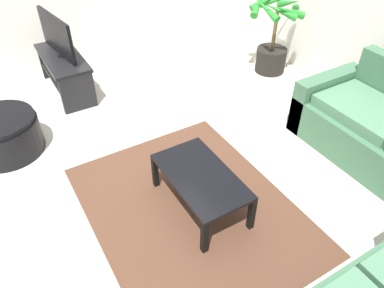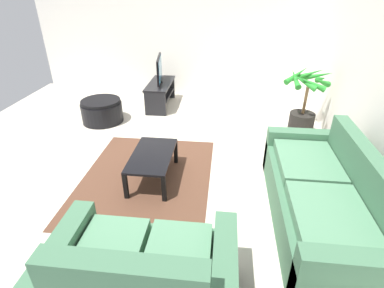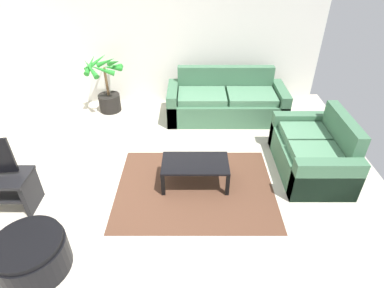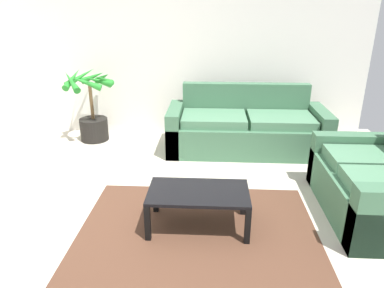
{
  "view_description": "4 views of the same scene",
  "coord_description": "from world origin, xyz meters",
  "px_view_note": "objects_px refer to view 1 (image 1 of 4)",
  "views": [
    {
      "loc": [
        2.49,
        -0.94,
        2.6
      ],
      "look_at": [
        0.38,
        0.32,
        0.61
      ],
      "focal_mm": 34.94,
      "sensor_mm": 36.0,
      "label": 1
    },
    {
      "loc": [
        3.76,
        1.2,
        2.34
      ],
      "look_at": [
        0.33,
        0.81,
        0.45
      ],
      "focal_mm": 27.99,
      "sensor_mm": 36.0,
      "label": 2
    },
    {
      "loc": [
        0.49,
        -3.08,
        2.99
      ],
      "look_at": [
        0.5,
        0.63,
        0.47
      ],
      "focal_mm": 29.06,
      "sensor_mm": 36.0,
      "label": 3
    },
    {
      "loc": [
        0.64,
        -2.54,
        1.95
      ],
      "look_at": [
        0.45,
        0.75,
        0.67
      ],
      "focal_mm": 33.12,
      "sensor_mm": 36.0,
      "label": 4
    }
  ],
  "objects_px": {
    "tv_stand": "(64,69)",
    "tv": "(57,35)",
    "potted_palm": "(273,40)",
    "ottoman": "(4,135)",
    "coffee_table": "(201,179)"
  },
  "relations": [
    {
      "from": "tv",
      "to": "coffee_table",
      "type": "distance_m",
      "value": 2.71
    },
    {
      "from": "tv",
      "to": "potted_palm",
      "type": "relative_size",
      "value": 0.79
    },
    {
      "from": "potted_palm",
      "to": "ottoman",
      "type": "xyz_separation_m",
      "value": [
        -0.02,
        -3.6,
        -0.26
      ]
    },
    {
      "from": "tv",
      "to": "ottoman",
      "type": "bearing_deg",
      "value": -45.54
    },
    {
      "from": "tv",
      "to": "tv_stand",
      "type": "bearing_deg",
      "value": -81.64
    },
    {
      "from": "potted_palm",
      "to": "tv",
      "type": "bearing_deg",
      "value": -109.1
    },
    {
      "from": "coffee_table",
      "to": "ottoman",
      "type": "bearing_deg",
      "value": -141.62
    },
    {
      "from": "tv_stand",
      "to": "tv",
      "type": "distance_m",
      "value": 0.45
    },
    {
      "from": "tv_stand",
      "to": "ottoman",
      "type": "xyz_separation_m",
      "value": [
        0.91,
        -0.92,
        -0.12
      ]
    },
    {
      "from": "coffee_table",
      "to": "tv",
      "type": "bearing_deg",
      "value": -170.55
    },
    {
      "from": "coffee_table",
      "to": "ottoman",
      "type": "relative_size",
      "value": 1.24
    },
    {
      "from": "potted_palm",
      "to": "ottoman",
      "type": "bearing_deg",
      "value": -90.27
    },
    {
      "from": "coffee_table",
      "to": "potted_palm",
      "type": "xyz_separation_m",
      "value": [
        -1.71,
        2.23,
        0.14
      ]
    },
    {
      "from": "coffee_table",
      "to": "ottoman",
      "type": "distance_m",
      "value": 2.2
    },
    {
      "from": "tv",
      "to": "ottoman",
      "type": "relative_size",
      "value": 1.14
    }
  ]
}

